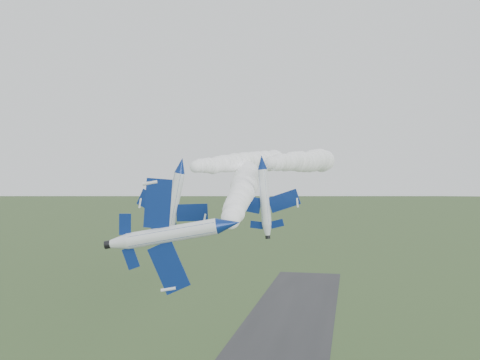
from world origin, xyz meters
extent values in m
cylinder|color=white|center=(5.97, -10.07, 35.10)|extent=(3.01, 8.15, 1.65)
cone|color=navy|center=(6.84, -15.03, 35.10)|extent=(1.98, 2.34, 1.65)
cone|color=white|center=(5.13, -5.30, 35.10)|extent=(1.92, 1.97, 1.65)
cylinder|color=black|center=(4.96, -4.36, 35.10)|extent=(0.92, 0.71, 0.83)
ellipsoid|color=black|center=(6.84, -12.00, 35.19)|extent=(1.56, 2.89, 1.10)
cube|color=navy|center=(5.22, -9.43, 37.89)|extent=(1.26, 2.40, 4.33)
cube|color=navy|center=(6.17, -9.26, 32.27)|extent=(1.26, 2.40, 4.33)
cube|color=navy|center=(5.02, -6.18, 36.60)|extent=(0.59, 1.10, 1.89)
cube|color=navy|center=(5.53, -6.09, 33.60)|extent=(0.59, 1.10, 1.89)
cube|color=navy|center=(6.51, -6.15, 35.31)|extent=(2.31, 1.86, 0.47)
cylinder|color=white|center=(-6.41, 14.30, 40.73)|extent=(2.23, 8.29, 1.73)
cone|color=navy|center=(-6.73, 9.14, 40.73)|extent=(1.86, 2.25, 1.73)
cone|color=white|center=(-6.10, 19.28, 40.73)|extent=(1.84, 1.86, 1.73)
cylinder|color=black|center=(-6.04, 20.25, 40.73)|extent=(0.91, 0.64, 0.88)
ellipsoid|color=black|center=(-6.43, 12.19, 41.27)|extent=(1.33, 2.88, 1.15)
cube|color=navy|center=(-9.25, 15.26, 41.18)|extent=(4.56, 2.61, 1.04)
cube|color=navy|center=(-3.53, 14.91, 39.99)|extent=(4.56, 2.61, 1.04)
cube|color=navy|center=(-7.68, 18.49, 41.05)|extent=(2.00, 1.19, 0.49)
cube|color=navy|center=(-4.63, 18.30, 40.41)|extent=(2.00, 1.19, 0.49)
cube|color=navy|center=(-5.91, 18.15, 41.97)|extent=(0.64, 1.59, 2.13)
cylinder|color=white|center=(4.58, 15.97, 41.14)|extent=(2.02, 7.56, 1.44)
cone|color=navy|center=(4.21, 11.28, 41.14)|extent=(1.59, 2.06, 1.44)
cone|color=white|center=(4.94, 20.49, 41.14)|extent=(1.56, 1.71, 1.44)
cylinder|color=black|center=(5.01, 21.38, 41.14)|extent=(0.77, 0.59, 0.73)
ellipsoid|color=black|center=(4.39, 14.06, 41.64)|extent=(1.16, 2.63, 0.96)
cube|color=navy|center=(2.00, 16.89, 40.79)|extent=(4.24, 2.45, 0.45)
cube|color=navy|center=(7.30, 16.47, 41.22)|extent=(4.24, 2.45, 0.45)
cube|color=navy|center=(3.46, 19.81, 41.03)|extent=(1.85, 1.12, 0.23)
cube|color=navy|center=(6.29, 19.59, 41.26)|extent=(1.85, 1.12, 0.23)
cube|color=navy|center=(4.77, 19.49, 42.29)|extent=(0.38, 1.44, 1.96)
camera|label=1|loc=(16.65, -55.72, 39.43)|focal=40.00mm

